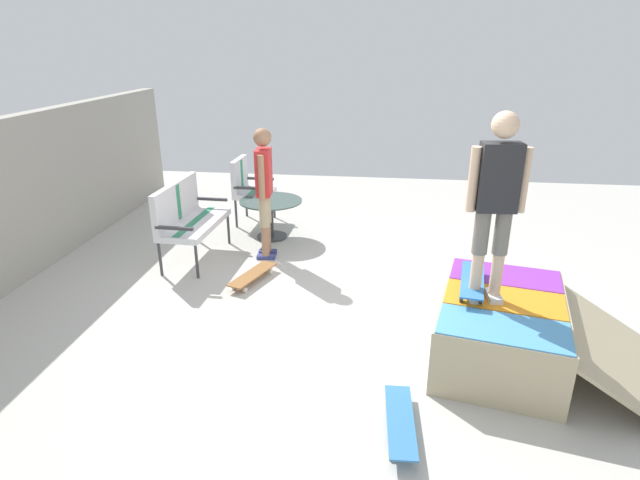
{
  "coord_description": "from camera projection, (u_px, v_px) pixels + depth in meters",
  "views": [
    {
      "loc": [
        -4.73,
        -0.31,
        2.71
      ],
      "look_at": [
        0.42,
        0.35,
        0.7
      ],
      "focal_mm": 28.98,
      "sensor_mm": 36.0,
      "label": 1
    }
  ],
  "objects": [
    {
      "name": "patio_bench",
      "position": [
        186.0,
        214.0,
        6.68
      ],
      "size": [
        1.27,
        0.6,
        1.02
      ],
      "color": "#38383D",
      "rests_on": "ground_plane"
    },
    {
      "name": "person_skater",
      "position": [
        496.0,
        196.0,
        4.2
      ],
      "size": [
        0.26,
        0.48,
        1.62
      ],
      "color": "silver",
      "rests_on": "skate_ramp"
    },
    {
      "name": "skateboard_on_ramp",
      "position": [
        472.0,
        280.0,
        4.68
      ],
      "size": [
        0.82,
        0.33,
        0.1
      ],
      "color": "#3372B2",
      "rests_on": "skate_ramp"
    },
    {
      "name": "patio_chair_near_house",
      "position": [
        248.0,
        185.0,
        8.04
      ],
      "size": [
        0.64,
        0.57,
        1.02
      ],
      "color": "#38383D",
      "rests_on": "ground_plane"
    },
    {
      "name": "skateboard_spare",
      "position": [
        400.0,
        421.0,
        3.81
      ],
      "size": [
        0.81,
        0.23,
        0.1
      ],
      "color": "#3372B2",
      "rests_on": "ground_plane"
    },
    {
      "name": "person_watching",
      "position": [
        264.0,
        184.0,
        6.59
      ],
      "size": [
        0.48,
        0.26,
        1.71
      ],
      "color": "navy",
      "rests_on": "ground_plane"
    },
    {
      "name": "skate_ramp",
      "position": [
        504.0,
        328.0,
        4.64
      ],
      "size": [
        1.9,
        2.11,
        0.59
      ],
      "color": "tan",
      "rests_on": "ground_plane"
    },
    {
      "name": "skateboard_by_bench",
      "position": [
        253.0,
        275.0,
        6.19
      ],
      "size": [
        0.82,
        0.46,
        0.1
      ],
      "color": "brown",
      "rests_on": "ground_plane"
    },
    {
      "name": "patio_table",
      "position": [
        271.0,
        211.0,
        7.46
      ],
      "size": [
        0.9,
        0.9,
        0.57
      ],
      "color": "#38383D",
      "rests_on": "ground_plane"
    },
    {
      "name": "ground_plane",
      "position": [
        348.0,
        322.0,
        5.41
      ],
      "size": [
        12.0,
        12.0,
        0.1
      ],
      "primitive_type": "cube",
      "color": "beige"
    }
  ]
}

